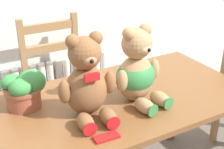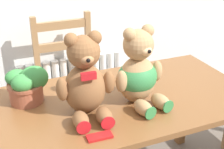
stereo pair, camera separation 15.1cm
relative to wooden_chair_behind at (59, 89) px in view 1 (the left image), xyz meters
The scene contains 7 objects.
radiator 0.36m from the wooden_chair_behind, 71.17° to the left, with size 0.88×0.10×0.57m.
dining_table 0.71m from the wooden_chair_behind, 79.27° to the right, with size 1.36×0.75×0.71m.
wooden_chair_behind is the anchor object (origin of this frame).
teddy_bear_left 0.86m from the wooden_chair_behind, 98.37° to the right, with size 0.28×0.29×0.41m.
teddy_bear_right 0.86m from the wooden_chair_behind, 77.22° to the right, with size 0.28×0.31×0.40m.
potted_plant 0.72m from the wooden_chair_behind, 123.72° to the right, with size 0.21×0.19×0.19m.
chocolate_bar 1.00m from the wooden_chair_behind, 97.26° to the right, with size 0.11×0.05×0.01m, color red.
Camera 1 is at (-0.76, -0.87, 1.54)m, focal length 50.00 mm.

